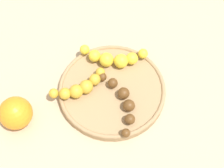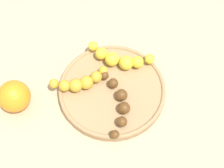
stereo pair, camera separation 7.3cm
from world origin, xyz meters
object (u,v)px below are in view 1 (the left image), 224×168
(banana_yellow, at_px, (113,58))
(orange_fruit, at_px, (16,113))
(fruit_bowl, at_px, (112,89))
(banana_spotted, at_px, (80,87))
(banana_overripe, at_px, (123,101))

(banana_yellow, height_order, orange_fruit, orange_fruit)
(fruit_bowl, height_order, banana_yellow, banana_yellow)
(banana_spotted, xyz_separation_m, orange_fruit, (0.11, 0.11, 0.00))
(fruit_bowl, xyz_separation_m, orange_fruit, (0.18, 0.14, 0.03))
(banana_overripe, xyz_separation_m, orange_fruit, (0.22, 0.11, 0.00))
(fruit_bowl, relative_size, orange_fruit, 3.44)
(banana_spotted, bearing_deg, fruit_bowl, 67.12)
(banana_yellow, distance_m, banana_spotted, 0.12)
(banana_overripe, distance_m, banana_yellow, 0.12)
(banana_yellow, xyz_separation_m, orange_fruit, (0.16, 0.22, 0.00))
(banana_yellow, relative_size, banana_spotted, 1.49)
(orange_fruit, bearing_deg, banana_overripe, -153.47)
(fruit_bowl, distance_m, orange_fruit, 0.23)
(banana_overripe, height_order, banana_spotted, banana_spotted)
(banana_yellow, bearing_deg, banana_overripe, 15.23)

